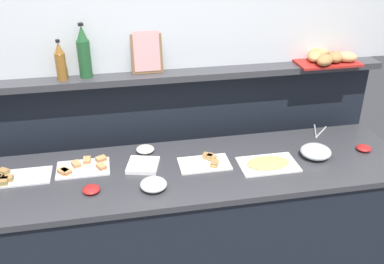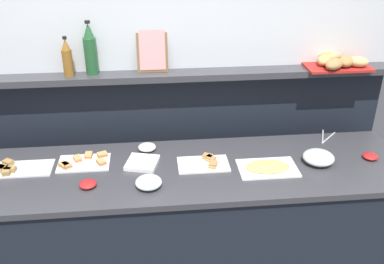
# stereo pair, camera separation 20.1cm
# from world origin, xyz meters

# --- Properties ---
(ground_plane) EXTENTS (12.00, 12.00, 0.00)m
(ground_plane) POSITION_xyz_m (0.00, 0.60, 0.00)
(ground_plane) COLOR #38383D
(buffet_counter) EXTENTS (2.69, 0.67, 0.89)m
(buffet_counter) POSITION_xyz_m (0.00, 0.00, 0.44)
(buffet_counter) COLOR black
(buffet_counter) RESTS_ON ground_plane
(back_ledge_unit) EXTENTS (2.82, 0.22, 1.31)m
(back_ledge_unit) POSITION_xyz_m (0.00, 0.51, 0.68)
(back_ledge_unit) COLOR black
(back_ledge_unit) RESTS_ON ground_plane
(sandwich_platter_front) EXTENTS (0.29, 0.18, 0.04)m
(sandwich_platter_front) POSITION_xyz_m (0.18, 0.03, 0.90)
(sandwich_platter_front) COLOR white
(sandwich_platter_front) RESTS_ON buffet_counter
(sandwich_platter_side) EXTENTS (0.31, 0.17, 0.04)m
(sandwich_platter_side) POSITION_xyz_m (-0.86, 0.07, 0.90)
(sandwich_platter_side) COLOR silver
(sandwich_platter_side) RESTS_ON buffet_counter
(sandwich_platter_rear) EXTENTS (0.29, 0.18, 0.04)m
(sandwich_platter_rear) POSITION_xyz_m (-0.50, 0.11, 0.90)
(sandwich_platter_rear) COLOR white
(sandwich_platter_rear) RESTS_ON buffet_counter
(cold_cuts_platter) EXTENTS (0.33, 0.21, 0.02)m
(cold_cuts_platter) POSITION_xyz_m (0.53, -0.05, 0.90)
(cold_cuts_platter) COLOR white
(cold_cuts_platter) RESTS_ON buffet_counter
(glass_bowl_large) EXTENTS (0.14, 0.14, 0.06)m
(glass_bowl_large) POSITION_xyz_m (-0.14, -0.16, 0.91)
(glass_bowl_large) COLOR silver
(glass_bowl_large) RESTS_ON buffet_counter
(glass_bowl_medium) EXTENTS (0.18, 0.18, 0.07)m
(glass_bowl_medium) POSITION_xyz_m (0.83, -0.02, 0.92)
(glass_bowl_medium) COLOR silver
(glass_bowl_medium) RESTS_ON buffet_counter
(condiment_bowl_red) EXTENTS (0.09, 0.09, 0.03)m
(condiment_bowl_red) POSITION_xyz_m (1.15, 0.00, 0.90)
(condiment_bowl_red) COLOR red
(condiment_bowl_red) RESTS_ON buffet_counter
(condiment_bowl_cream) EXTENTS (0.11, 0.11, 0.04)m
(condiment_bowl_cream) POSITION_xyz_m (-0.14, 0.23, 0.91)
(condiment_bowl_cream) COLOR silver
(condiment_bowl_cream) RESTS_ON buffet_counter
(condiment_bowl_dark) EXTENTS (0.09, 0.09, 0.03)m
(condiment_bowl_dark) POSITION_xyz_m (-0.46, -0.13, 0.90)
(condiment_bowl_dark) COLOR red
(condiment_bowl_dark) RESTS_ON buffet_counter
(serving_tongs) EXTENTS (0.14, 0.18, 0.01)m
(serving_tongs) POSITION_xyz_m (0.99, 0.27, 0.89)
(serving_tongs) COLOR #B7BABF
(serving_tongs) RESTS_ON buffet_counter
(napkin_stack) EXTENTS (0.21, 0.21, 0.02)m
(napkin_stack) POSITION_xyz_m (-0.17, 0.07, 0.90)
(napkin_stack) COLOR white
(napkin_stack) RESTS_ON buffet_counter
(wine_bottle_green) EXTENTS (0.08, 0.08, 0.32)m
(wine_bottle_green) POSITION_xyz_m (-0.45, 0.46, 1.45)
(wine_bottle_green) COLOR #23562D
(wine_bottle_green) RESTS_ON back_ledge_unit
(vinegar_bottle_amber) EXTENTS (0.06, 0.06, 0.24)m
(vinegar_bottle_amber) POSITION_xyz_m (-0.58, 0.43, 1.41)
(vinegar_bottle_amber) COLOR #8E5B23
(vinegar_bottle_amber) RESTS_ON back_ledge_unit
(bread_basket) EXTENTS (0.40, 0.32, 0.08)m
(bread_basket) POSITION_xyz_m (1.05, 0.42, 1.34)
(bread_basket) COLOR #B2231E
(bread_basket) RESTS_ON back_ledge_unit
(framed_picture) EXTENTS (0.18, 0.08, 0.26)m
(framed_picture) POSITION_xyz_m (-0.09, 0.47, 1.43)
(framed_picture) COLOR brown
(framed_picture) RESTS_ON back_ledge_unit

